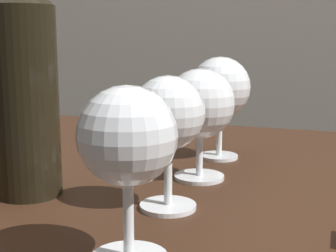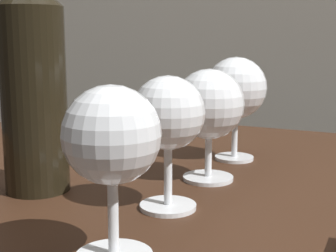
{
  "view_description": "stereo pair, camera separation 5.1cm",
  "coord_description": "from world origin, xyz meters",
  "px_view_note": "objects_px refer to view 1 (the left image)",
  "views": [
    {
      "loc": [
        0.18,
        -0.61,
        0.93
      ],
      "look_at": [
        0.01,
        -0.14,
        0.84
      ],
      "focal_mm": 52.07,
      "sensor_mm": 36.0,
      "label": 1
    },
    {
      "loc": [
        0.23,
        -0.59,
        0.93
      ],
      "look_at": [
        0.01,
        -0.14,
        0.84
      ],
      "focal_mm": 52.07,
      "sensor_mm": 36.0,
      "label": 2
    }
  ],
  "objects_px": {
    "wine_glass_rose": "(200,106)",
    "wine_glass_cabernet": "(220,90)",
    "wine_glass_amber": "(168,116)",
    "wine_glass_pinot": "(127,141)",
    "wine_bottle": "(24,82)"
  },
  "relations": [
    {
      "from": "wine_glass_pinot",
      "to": "wine_bottle",
      "type": "distance_m",
      "value": 0.22
    },
    {
      "from": "wine_glass_amber",
      "to": "wine_bottle",
      "type": "height_order",
      "value": "wine_bottle"
    },
    {
      "from": "wine_glass_pinot",
      "to": "wine_bottle",
      "type": "height_order",
      "value": "wine_bottle"
    },
    {
      "from": "wine_glass_rose",
      "to": "wine_glass_cabernet",
      "type": "relative_size",
      "value": 0.93
    },
    {
      "from": "wine_glass_amber",
      "to": "wine_bottle",
      "type": "bearing_deg",
      "value": -177.3
    },
    {
      "from": "wine_bottle",
      "to": "wine_glass_pinot",
      "type": "bearing_deg",
      "value": -33.92
    },
    {
      "from": "wine_glass_cabernet",
      "to": "wine_bottle",
      "type": "distance_m",
      "value": 0.3
    },
    {
      "from": "wine_glass_pinot",
      "to": "wine_glass_amber",
      "type": "xyz_separation_m",
      "value": [
        -0.01,
        0.13,
        -0.0
      ]
    },
    {
      "from": "wine_glass_pinot",
      "to": "wine_glass_amber",
      "type": "distance_m",
      "value": 0.13
    },
    {
      "from": "wine_glass_rose",
      "to": "wine_glass_cabernet",
      "type": "xyz_separation_m",
      "value": [
        -0.0,
        0.12,
        0.01
      ]
    },
    {
      "from": "wine_glass_amber",
      "to": "wine_glass_cabernet",
      "type": "xyz_separation_m",
      "value": [
        -0.0,
        0.24,
        0.0
      ]
    },
    {
      "from": "wine_glass_pinot",
      "to": "wine_glass_rose",
      "type": "height_order",
      "value": "wine_glass_pinot"
    },
    {
      "from": "wine_glass_pinot",
      "to": "wine_glass_cabernet",
      "type": "bearing_deg",
      "value": 92.2
    },
    {
      "from": "wine_glass_pinot",
      "to": "wine_glass_cabernet",
      "type": "distance_m",
      "value": 0.37
    },
    {
      "from": "wine_glass_cabernet",
      "to": "wine_bottle",
      "type": "bearing_deg",
      "value": -124.51
    }
  ]
}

